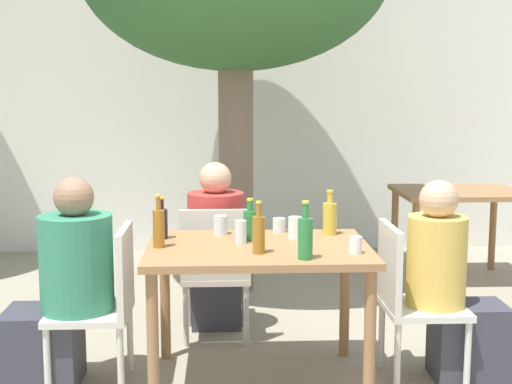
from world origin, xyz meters
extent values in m
plane|color=gray|center=(0.00, 0.00, 0.00)|extent=(30.00, 30.00, 0.00)
cube|color=white|center=(0.00, 3.30, 1.40)|extent=(10.00, 0.08, 2.80)
cylinder|color=#7A6651|center=(-0.09, 1.84, 0.93)|extent=(0.27, 0.27, 1.87)
cube|color=#996B42|center=(0.00, 0.00, 0.76)|extent=(1.21, 0.87, 0.04)
cylinder|color=#996B42|center=(-0.54, -0.37, 0.37)|extent=(0.06, 0.06, 0.74)
cylinder|color=#996B42|center=(0.54, -0.37, 0.37)|extent=(0.06, 0.06, 0.74)
cylinder|color=#996B42|center=(-0.54, 0.37, 0.37)|extent=(0.06, 0.06, 0.74)
cylinder|color=#996B42|center=(0.54, 0.37, 0.37)|extent=(0.06, 0.06, 0.74)
cube|color=#996B42|center=(1.77, 2.02, 0.76)|extent=(1.01, 0.80, 0.04)
cylinder|color=#996B42|center=(1.32, 1.68, 0.37)|extent=(0.06, 0.06, 0.74)
cylinder|color=#996B42|center=(1.32, 2.36, 0.37)|extent=(0.06, 0.06, 0.74)
cylinder|color=#996B42|center=(2.21, 2.36, 0.37)|extent=(0.06, 0.06, 0.74)
cube|color=beige|center=(-0.92, 0.00, 0.41)|extent=(0.44, 0.44, 0.04)
cube|color=beige|center=(-0.72, 0.00, 0.66)|extent=(0.04, 0.44, 0.45)
cylinder|color=beige|center=(-1.11, 0.19, 0.20)|extent=(0.04, 0.04, 0.39)
cylinder|color=beige|center=(-1.11, -0.19, 0.20)|extent=(0.04, 0.04, 0.39)
cylinder|color=beige|center=(-0.73, 0.19, 0.20)|extent=(0.04, 0.04, 0.39)
cylinder|color=beige|center=(-0.73, -0.19, 0.20)|extent=(0.04, 0.04, 0.39)
cube|color=beige|center=(0.92, 0.00, 0.41)|extent=(0.44, 0.44, 0.04)
cube|color=beige|center=(0.72, 0.00, 0.66)|extent=(0.04, 0.44, 0.45)
cylinder|color=beige|center=(1.11, -0.19, 0.20)|extent=(0.04, 0.04, 0.39)
cylinder|color=beige|center=(1.11, 0.19, 0.20)|extent=(0.04, 0.04, 0.39)
cylinder|color=beige|center=(0.73, -0.19, 0.20)|extent=(0.04, 0.04, 0.39)
cylinder|color=beige|center=(0.73, 0.19, 0.20)|extent=(0.04, 0.04, 0.39)
cube|color=beige|center=(-0.24, 0.75, 0.41)|extent=(0.44, 0.44, 0.04)
cube|color=beige|center=(-0.24, 0.55, 0.66)|extent=(0.44, 0.04, 0.45)
cylinder|color=beige|center=(-0.05, 0.94, 0.20)|extent=(0.04, 0.04, 0.39)
cylinder|color=beige|center=(-0.43, 0.94, 0.20)|extent=(0.04, 0.04, 0.39)
cylinder|color=beige|center=(-0.05, 0.56, 0.20)|extent=(0.04, 0.04, 0.39)
cylinder|color=beige|center=(-0.43, 0.56, 0.20)|extent=(0.04, 0.04, 0.39)
cube|color=#383842|center=(-1.18, 0.00, 0.22)|extent=(0.40, 0.35, 0.43)
cylinder|color=#337F5B|center=(-0.98, 0.00, 0.69)|extent=(0.39, 0.39, 0.52)
sphere|color=#936B51|center=(-0.98, 0.00, 1.05)|extent=(0.21, 0.21, 0.21)
cube|color=#383842|center=(1.18, 0.00, 0.22)|extent=(0.40, 0.29, 0.43)
cylinder|color=gold|center=(0.98, 0.00, 0.68)|extent=(0.33, 0.33, 0.50)
sphere|color=tan|center=(0.98, 0.00, 1.02)|extent=(0.21, 0.21, 0.21)
cube|color=#383842|center=(-0.24, 1.01, 0.22)|extent=(0.33, 0.40, 0.43)
cylinder|color=#C63833|center=(-0.24, 0.81, 0.69)|extent=(0.37, 0.37, 0.52)
sphere|color=tan|center=(-0.24, 0.81, 1.04)|extent=(0.21, 0.21, 0.21)
cylinder|color=#287A38|center=(-0.04, 0.15, 0.86)|extent=(0.07, 0.07, 0.17)
cylinder|color=#287A38|center=(-0.04, 0.15, 0.97)|extent=(0.03, 0.03, 0.06)
cylinder|color=gold|center=(-0.04, 0.15, 1.01)|extent=(0.04, 0.04, 0.01)
cylinder|color=#9E661E|center=(-0.01, -0.18, 0.87)|extent=(0.07, 0.07, 0.19)
cylinder|color=#9E661E|center=(-0.01, -0.18, 1.00)|extent=(0.03, 0.03, 0.07)
cylinder|color=gold|center=(-0.01, -0.18, 1.04)|extent=(0.03, 0.03, 0.01)
cylinder|color=#9E661E|center=(-0.54, -0.02, 0.88)|extent=(0.06, 0.06, 0.20)
cylinder|color=#9E661E|center=(-0.54, -0.02, 1.02)|extent=(0.02, 0.02, 0.07)
cylinder|color=gold|center=(-0.54, -0.02, 1.06)|extent=(0.03, 0.03, 0.01)
cylinder|color=gold|center=(0.43, 0.28, 0.87)|extent=(0.08, 0.08, 0.18)
cylinder|color=gold|center=(0.43, 0.28, 0.99)|extent=(0.03, 0.03, 0.06)
cylinder|color=gold|center=(0.43, 0.28, 1.03)|extent=(0.04, 0.04, 0.01)
cylinder|color=#287A38|center=(0.22, -0.31, 0.88)|extent=(0.08, 0.08, 0.21)
cylinder|color=#287A38|center=(0.22, -0.31, 1.02)|extent=(0.03, 0.03, 0.07)
cylinder|color=gold|center=(0.22, -0.31, 1.06)|extent=(0.04, 0.04, 0.01)
cylinder|color=#331923|center=(-0.54, 0.20, 0.86)|extent=(0.07, 0.07, 0.17)
cylinder|color=#331923|center=(-0.54, 0.20, 0.98)|extent=(0.03, 0.03, 0.06)
cylinder|color=gold|center=(-0.54, 0.20, 1.01)|extent=(0.03, 0.03, 0.01)
cylinder|color=white|center=(0.49, -0.20, 0.82)|extent=(0.07, 0.07, 0.09)
cylinder|color=silver|center=(0.14, 0.36, 0.82)|extent=(0.08, 0.08, 0.08)
cylinder|color=white|center=(0.22, 0.17, 0.84)|extent=(0.08, 0.08, 0.13)
cylinder|color=silver|center=(-0.09, 0.07, 0.84)|extent=(0.07, 0.07, 0.13)
cylinder|color=silver|center=(-0.21, 0.31, 0.83)|extent=(0.08, 0.08, 0.11)
camera|label=1|loc=(-0.18, -3.77, 1.63)|focal=50.00mm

